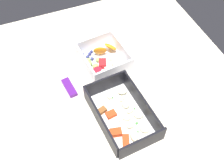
{
  "coord_description": "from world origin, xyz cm",
  "views": [
    {
      "loc": [
        -47.68,
        18.32,
        69.18
      ],
      "look_at": [
        -1.64,
        -0.37,
        4.0
      ],
      "focal_mm": 44.42,
      "sensor_mm": 36.0,
      "label": 1
    }
  ],
  "objects": [
    {
      "name": "table_surface",
      "position": [
        0.0,
        0.0,
        1.0
      ],
      "size": [
        80.0,
        80.0,
        2.0
      ],
      "primitive_type": "cube",
      "color": "beige",
      "rests_on": "ground"
    },
    {
      "name": "pasta_container",
      "position": [
        -12.53,
        1.08,
        3.92
      ],
      "size": [
        22.4,
        14.81,
        6.15
      ],
      "rotation": [
        0.0,
        0.0,
        0.08
      ],
      "color": "white",
      "rests_on": "table_surface"
    },
    {
      "name": "fruit_bowl",
      "position": [
        9.06,
        -1.83,
        3.81
      ],
      "size": [
        16.31,
        15.02,
        5.2
      ],
      "rotation": [
        0.0,
        0.0,
        0.11
      ],
      "color": "white",
      "rests_on": "table_surface"
    },
    {
      "name": "candy_bar",
      "position": [
        2.95,
        11.61,
        2.6
      ],
      "size": [
        7.24,
        3.22,
        1.2
      ],
      "primitive_type": "cube",
      "rotation": [
        0.0,
        0.0,
        0.12
      ],
      "color": "#51197A",
      "rests_on": "table_surface"
    },
    {
      "name": "paper_cup_liner",
      "position": [
        20.82,
        -1.24,
        2.83
      ],
      "size": [
        4.31,
        4.31,
        1.66
      ],
      "primitive_type": "cylinder",
      "color": "white",
      "rests_on": "table_surface"
    }
  ]
}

